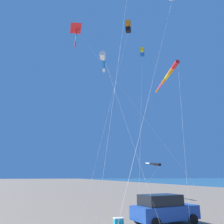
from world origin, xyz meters
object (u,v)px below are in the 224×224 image
kite_windsock_black_fish_shape (155,164)px  kite_windsock_rainbow_low_near (103,60)px  kite_box_long_streamer_left (128,27)px  cooler_box (118,221)px  parked_car (164,209)px  kite_box_small_distant (142,52)px  kite_windsock_orange_high_right (169,74)px  kite_delta_yellow_midlevel (77,29)px

kite_windsock_black_fish_shape → kite_windsock_rainbow_low_near: 16.62m
kite_windsock_rainbow_low_near → kite_box_long_streamer_left: (-2.45, 3.33, 3.49)m
cooler_box → kite_box_long_streamer_left: kite_box_long_streamer_left is taller
parked_car → kite_box_small_distant: kite_box_small_distant is taller
kite_windsock_rainbow_low_near → kite_windsock_orange_high_right: kite_windsock_rainbow_low_near is taller
cooler_box → kite_windsock_orange_high_right: 18.14m
kite_windsock_rainbow_low_near → parked_car: bearing=94.1°
kite_box_small_distant → kite_windsock_orange_high_right: size_ratio=1.48×
cooler_box → kite_windsock_black_fish_shape: kite_windsock_black_fish_shape is taller
kite_windsock_black_fish_shape → kite_box_long_streamer_left: (6.47, 7.13, 16.99)m
kite_windsock_black_fish_shape → kite_windsock_rainbow_low_near: (8.93, 3.80, 13.50)m
kite_delta_yellow_midlevel → kite_box_small_distant: (-11.70, -11.24, 5.89)m
kite_windsock_orange_high_right → cooler_box: bearing=37.7°
kite_windsock_black_fish_shape → kite_box_small_distant: (2.04, 1.64, 17.04)m
parked_car → kite_windsock_orange_high_right: bearing=-127.4°
kite_box_long_streamer_left → kite_delta_yellow_midlevel: bearing=38.3°
cooler_box → kite_box_long_streamer_left: (-4.34, -8.55, 21.49)m
kite_windsock_orange_high_right → kite_windsock_rainbow_low_near: bearing=-37.6°
parked_car → kite_box_small_distant: (-5.96, -14.97, 20.80)m
kite_windsock_rainbow_low_near → kite_box_small_distant: bearing=-162.6°
parked_car → kite_windsock_black_fish_shape: size_ratio=0.26×
cooler_box → kite_box_small_distant: size_ratio=0.03×
cooler_box → kite_delta_yellow_midlevel: size_ratio=0.04×
parked_car → kite_box_long_streamer_left: bearing=-99.2°
kite_windsock_rainbow_low_near → kite_box_long_streamer_left: bearing=126.3°
parked_car → kite_windsock_rainbow_low_near: size_ratio=0.24×
kite_windsock_black_fish_shape → kite_windsock_orange_high_right: bearing=76.4°
kite_windsock_black_fish_shape → kite_box_small_distant: bearing=38.7°
cooler_box → kite_windsock_orange_high_right: (-8.64, -6.68, 14.49)m
kite_box_long_streamer_left → kite_box_small_distant: 7.06m
kite_windsock_black_fish_shape → kite_windsock_orange_high_right: kite_windsock_orange_high_right is taller
kite_box_long_streamer_left → cooler_box: bearing=63.1°
cooler_box → kite_windsock_rainbow_low_near: size_ratio=0.03×
kite_delta_yellow_midlevel → kite_box_long_streamer_left: size_ratio=0.72×
kite_box_small_distant → kite_box_long_streamer_left: bearing=51.1°
cooler_box → kite_delta_yellow_midlevel: (2.93, -2.80, 15.65)m
kite_windsock_black_fish_shape → kite_windsock_orange_high_right: (2.17, 8.99, 9.99)m
parked_car → kite_box_small_distant: 26.32m
cooler_box → kite_box_long_streamer_left: bearing=-116.9°
cooler_box → kite_box_long_streamer_left: 23.53m
kite_delta_yellow_midlevel → kite_box_small_distant: kite_box_small_distant is taller
kite_delta_yellow_midlevel → kite_box_small_distant: bearing=-136.2°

